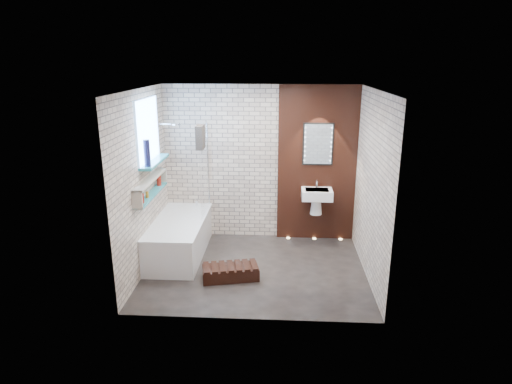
# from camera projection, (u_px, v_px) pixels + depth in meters

# --- Properties ---
(ground) EXTENTS (3.20, 3.20, 0.00)m
(ground) POSITION_uv_depth(u_px,v_px,m) (255.00, 269.00, 6.51)
(ground) COLOR black
(ground) RESTS_ON ground
(room_shell) EXTENTS (3.24, 3.20, 2.60)m
(room_shell) POSITION_uv_depth(u_px,v_px,m) (255.00, 185.00, 6.13)
(room_shell) COLOR #A49082
(room_shell) RESTS_ON ground
(walnut_panel) EXTENTS (1.30, 0.06, 2.60)m
(walnut_panel) POSITION_uv_depth(u_px,v_px,m) (317.00, 165.00, 7.29)
(walnut_panel) COLOR black
(walnut_panel) RESTS_ON ground
(clerestory_window) EXTENTS (0.18, 1.00, 0.94)m
(clerestory_window) POSITION_uv_depth(u_px,v_px,m) (149.00, 137.00, 6.37)
(clerestory_window) COLOR #7FADE0
(clerestory_window) RESTS_ON room_shell
(display_niche) EXTENTS (0.14, 1.30, 0.26)m
(display_niche) POSITION_uv_depth(u_px,v_px,m) (151.00, 187.00, 6.38)
(display_niche) COLOR teal
(display_niche) RESTS_ON room_shell
(bathtub) EXTENTS (0.79, 1.74, 0.70)m
(bathtub) POSITION_uv_depth(u_px,v_px,m) (180.00, 237.00, 6.92)
(bathtub) COLOR white
(bathtub) RESTS_ON ground
(bath_screen) EXTENTS (0.01, 0.78, 1.40)m
(bath_screen) POSITION_uv_depth(u_px,v_px,m) (204.00, 170.00, 7.03)
(bath_screen) COLOR white
(bath_screen) RESTS_ON bathtub
(towel) EXTENTS (0.11, 0.27, 0.36)m
(towel) POSITION_uv_depth(u_px,v_px,m) (200.00, 137.00, 6.62)
(towel) COLOR black
(towel) RESTS_ON bath_screen
(shower_head) EXTENTS (0.18, 0.18, 0.02)m
(shower_head) POSITION_uv_depth(u_px,v_px,m) (176.00, 124.00, 6.90)
(shower_head) COLOR silver
(shower_head) RESTS_ON room_shell
(washbasin) EXTENTS (0.50, 0.36, 0.58)m
(washbasin) POSITION_uv_depth(u_px,v_px,m) (317.00, 198.00, 7.25)
(washbasin) COLOR white
(washbasin) RESTS_ON walnut_panel
(led_mirror) EXTENTS (0.50, 0.02, 0.70)m
(led_mirror) POSITION_uv_depth(u_px,v_px,m) (318.00, 144.00, 7.15)
(led_mirror) COLOR black
(led_mirror) RESTS_ON walnut_panel
(walnut_step) EXTENTS (0.84, 0.51, 0.17)m
(walnut_step) POSITION_uv_depth(u_px,v_px,m) (230.00, 273.00, 6.21)
(walnut_step) COLOR black
(walnut_step) RESTS_ON ground
(niche_bottles) EXTENTS (0.07, 0.93, 0.17)m
(niche_bottles) POSITION_uv_depth(u_px,v_px,m) (153.00, 187.00, 6.47)
(niche_bottles) COLOR maroon
(niche_bottles) RESTS_ON display_niche
(sill_vases) EXTENTS (0.09, 0.09, 0.37)m
(sill_vases) POSITION_uv_depth(u_px,v_px,m) (147.00, 153.00, 6.07)
(sill_vases) COLOR #151639
(sill_vases) RESTS_ON clerestory_window
(floor_uplights) EXTENTS (0.96, 0.06, 0.01)m
(floor_uplights) POSITION_uv_depth(u_px,v_px,m) (314.00, 239.00, 7.60)
(floor_uplights) COLOR #FFD899
(floor_uplights) RESTS_ON ground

